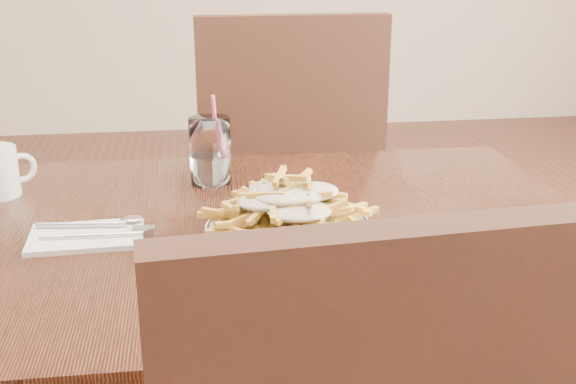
{
  "coord_description": "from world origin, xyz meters",
  "views": [
    {
      "loc": [
        -0.07,
        -1.1,
        1.21
      ],
      "look_at": [
        0.08,
        -0.04,
        0.82
      ],
      "focal_mm": 45.0,
      "sensor_mm": 36.0,
      "label": 1
    }
  ],
  "objects": [
    {
      "name": "cutlery",
      "position": [
        -0.24,
        -0.01,
        0.76
      ],
      "size": [
        0.2,
        0.07,
        0.01
      ],
      "color": "silver",
      "rests_on": "napkin"
    },
    {
      "name": "chair_far",
      "position": [
        0.18,
        0.75,
        0.58
      ],
      "size": [
        0.47,
        0.47,
        1.02
      ],
      "color": "black",
      "rests_on": "ground"
    },
    {
      "name": "table",
      "position": [
        0.0,
        0.0,
        0.67
      ],
      "size": [
        1.2,
        0.8,
        0.75
      ],
      "color": "black",
      "rests_on": "ground"
    },
    {
      "name": "water_glass",
      "position": [
        -0.04,
        0.23,
        0.81
      ],
      "size": [
        0.08,
        0.08,
        0.17
      ],
      "color": "white",
      "rests_on": "table"
    },
    {
      "name": "fries_plate",
      "position": [
        0.08,
        -0.04,
        0.76
      ],
      "size": [
        0.29,
        0.25,
        0.02
      ],
      "color": "silver",
      "rests_on": "table"
    },
    {
      "name": "napkin",
      "position": [
        -0.24,
        -0.02,
        0.75
      ],
      "size": [
        0.18,
        0.12,
        0.01
      ],
      "primitive_type": "cube",
      "rotation": [
        0.0,
        0.0,
        0.04
      ],
      "color": "silver",
      "rests_on": "table"
    },
    {
      "name": "loaded_fries",
      "position": [
        0.08,
        -0.04,
        0.81
      ],
      "size": [
        0.27,
        0.23,
        0.07
      ],
      "color": "gold",
      "rests_on": "fries_plate"
    }
  ]
}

